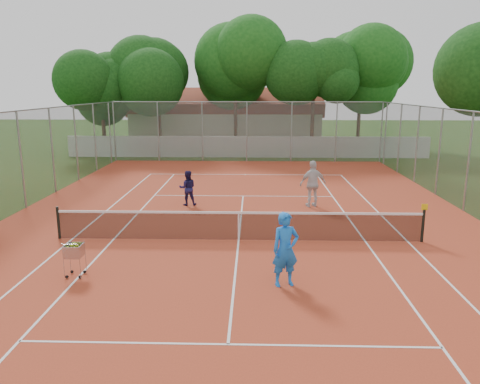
{
  "coord_description": "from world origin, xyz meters",
  "views": [
    {
      "loc": [
        0.47,
        -14.59,
        4.88
      ],
      "look_at": [
        0.0,
        1.5,
        1.3
      ],
      "focal_mm": 35.0,
      "sensor_mm": 36.0,
      "label": 1
    }
  ],
  "objects_px": {
    "clubhouse": "(227,118)",
    "player_far_right": "(313,184)",
    "player_far_left": "(188,188)",
    "player_near": "(285,249)",
    "tennis_net": "(239,226)",
    "ball_hopper": "(75,259)"
  },
  "relations": [
    {
      "from": "tennis_net",
      "to": "player_far_left",
      "type": "bearing_deg",
      "value": 116.48
    },
    {
      "from": "player_near",
      "to": "player_far_left",
      "type": "xyz_separation_m",
      "value": [
        -3.59,
        8.18,
        -0.21
      ]
    },
    {
      "from": "clubhouse",
      "to": "player_near",
      "type": "bearing_deg",
      "value": -84.25
    },
    {
      "from": "tennis_net",
      "to": "player_far_right",
      "type": "height_order",
      "value": "player_far_right"
    },
    {
      "from": "player_near",
      "to": "tennis_net",
      "type": "bearing_deg",
      "value": 91.96
    },
    {
      "from": "player_far_left",
      "to": "ball_hopper",
      "type": "height_order",
      "value": "player_far_left"
    },
    {
      "from": "player_far_left",
      "to": "player_far_right",
      "type": "xyz_separation_m",
      "value": [
        5.26,
        -0.11,
        0.23
      ]
    },
    {
      "from": "tennis_net",
      "to": "clubhouse",
      "type": "height_order",
      "value": "clubhouse"
    },
    {
      "from": "player_far_right",
      "to": "ball_hopper",
      "type": "relative_size",
      "value": 2.03
    },
    {
      "from": "tennis_net",
      "to": "clubhouse",
      "type": "xyz_separation_m",
      "value": [
        -2.0,
        29.0,
        1.69
      ]
    },
    {
      "from": "player_far_left",
      "to": "player_far_right",
      "type": "bearing_deg",
      "value": 168.76
    },
    {
      "from": "clubhouse",
      "to": "player_far_left",
      "type": "relative_size",
      "value": 11.08
    },
    {
      "from": "clubhouse",
      "to": "player_far_left",
      "type": "distance_m",
      "value": 24.4
    },
    {
      "from": "player_far_right",
      "to": "ball_hopper",
      "type": "xyz_separation_m",
      "value": [
        -7.16,
        -7.66,
        -0.49
      ]
    },
    {
      "from": "player_far_right",
      "to": "clubhouse",
      "type": "bearing_deg",
      "value": -94.0
    },
    {
      "from": "player_far_left",
      "to": "player_far_right",
      "type": "relative_size",
      "value": 0.76
    },
    {
      "from": "clubhouse",
      "to": "player_far_right",
      "type": "xyz_separation_m",
      "value": [
        4.95,
        -24.47,
        -1.21
      ]
    },
    {
      "from": "player_near",
      "to": "player_far_left",
      "type": "height_order",
      "value": "player_near"
    },
    {
      "from": "clubhouse",
      "to": "player_far_right",
      "type": "distance_m",
      "value": 25.0
    },
    {
      "from": "tennis_net",
      "to": "player_far_left",
      "type": "relative_size",
      "value": 8.02
    },
    {
      "from": "clubhouse",
      "to": "player_far_right",
      "type": "height_order",
      "value": "clubhouse"
    },
    {
      "from": "clubhouse",
      "to": "tennis_net",
      "type": "bearing_deg",
      "value": -86.05
    }
  ]
}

